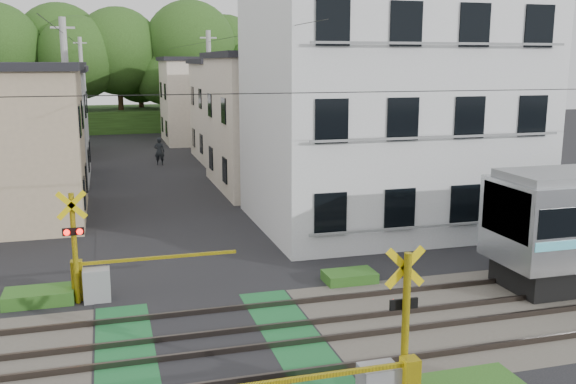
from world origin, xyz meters
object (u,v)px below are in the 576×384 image
object	(u,v)px
crossing_signal_near	(384,376)
crossing_signal_far	(93,276)
apartment_block	(386,106)
pedestrian	(159,151)

from	to	relation	value
crossing_signal_near	crossing_signal_far	distance (m)	8.95
crossing_signal_near	crossing_signal_far	world-z (taller)	same
crossing_signal_far	apartment_block	distance (m)	13.14
crossing_signal_far	apartment_block	world-z (taller)	apartment_block
crossing_signal_near	apartment_block	size ratio (longest dim) A/B	0.46
crossing_signal_near	apartment_block	distance (m)	14.95
apartment_block	pedestrian	distance (m)	19.06
crossing_signal_near	apartment_block	bearing A→B (deg)	65.78
apartment_block	pedestrian	size ratio (longest dim) A/B	5.89
crossing_signal_far	pedestrian	xyz separation A→B (m)	(3.70, 23.00, 0.15)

